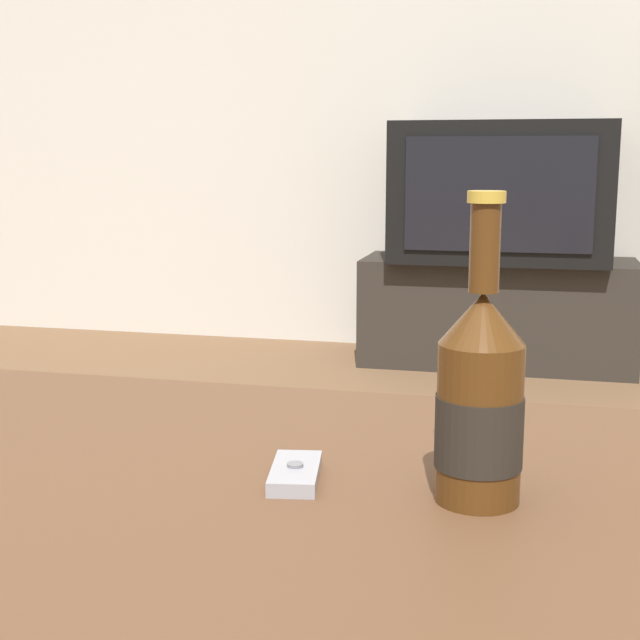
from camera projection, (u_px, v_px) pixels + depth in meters
back_wall at (445, 25)px, 3.52m from camera, size 8.00×0.05×2.60m
coffee_table at (72, 569)px, 0.79m from camera, size 1.33×0.88×0.49m
tv_stand at (497, 312)px, 3.40m from camera, size 1.02×0.39×0.40m
television at (501, 192)px, 3.31m from camera, size 0.79×0.53×0.51m
beer_bottle at (480, 400)px, 0.78m from camera, size 0.08×0.08×0.27m
cell_phone at (295, 473)px, 0.84m from camera, size 0.06×0.10×0.02m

